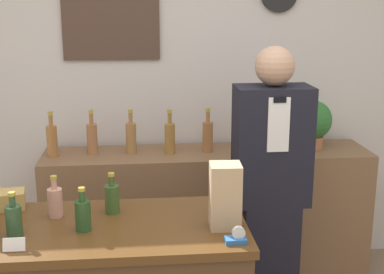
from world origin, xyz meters
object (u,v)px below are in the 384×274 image
Objects in this scene: potted_plant at (312,122)px; tape_dispenser at (237,238)px; shopkeeper at (270,192)px; paper_bag at (225,196)px.

tape_dispenser is (-0.80, -1.49, -0.15)m from potted_plant.
paper_bag is (-0.38, -0.67, 0.24)m from shopkeeper.
potted_plant is at bearing 61.65° from tape_dispenser.
tape_dispenser is at bearing -81.67° from paper_bag.
shopkeeper reaches higher than tape_dispenser.
tape_dispenser is (0.02, -0.16, -0.13)m from paper_bag.
paper_bag is at bearing 98.33° from tape_dispenser.
paper_bag is at bearing -122.01° from potted_plant.
shopkeeper reaches higher than paper_bag.
shopkeeper is at bearing 60.68° from paper_bag.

